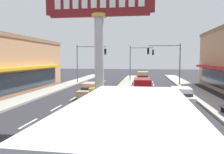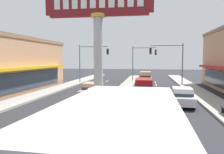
% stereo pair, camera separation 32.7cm
% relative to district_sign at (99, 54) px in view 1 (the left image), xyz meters
% --- Properties ---
extents(median_strip, '(1.85, 52.00, 0.14)m').
position_rel_district_sign_xyz_m(median_strip, '(-0.00, 12.21, -4.15)').
color(median_strip, gray).
rests_on(median_strip, ground).
extents(sidewalk_left, '(2.48, 60.00, 0.18)m').
position_rel_district_sign_xyz_m(sidewalk_left, '(-8.76, 10.21, -4.13)').
color(sidewalk_left, '#9E9B93').
rests_on(sidewalk_left, ground).
extents(sidewalk_right, '(2.48, 60.00, 0.18)m').
position_rel_district_sign_xyz_m(sidewalk_right, '(8.76, 10.21, -4.13)').
color(sidewalk_right, '#9E9B93').
rests_on(sidewalk_right, ground).
extents(lane_markings, '(8.59, 52.00, 0.01)m').
position_rel_district_sign_xyz_m(lane_markings, '(-0.00, 10.85, -4.22)').
color(lane_markings, silver).
rests_on(lane_markings, ground).
extents(district_sign, '(6.66, 1.33, 8.08)m').
position_rel_district_sign_xyz_m(district_sign, '(0.00, 0.00, 0.00)').
color(district_sign, '#B7332D').
rests_on(district_sign, median_strip).
extents(traffic_light_left_side, '(4.86, 0.46, 6.20)m').
position_rel_district_sign_xyz_m(traffic_light_left_side, '(-6.16, 21.18, 0.02)').
color(traffic_light_left_side, slate).
rests_on(traffic_light_left_side, ground).
extents(traffic_light_right_side, '(4.86, 0.46, 6.20)m').
position_rel_district_sign_xyz_m(traffic_light_right_side, '(6.16, 20.24, 0.02)').
color(traffic_light_right_side, slate).
rests_on(traffic_light_right_side, ground).
extents(traffic_light_median_far, '(4.20, 0.46, 6.20)m').
position_rel_district_sign_xyz_m(traffic_light_median_far, '(1.77, 26.16, -0.03)').
color(traffic_light_median_far, slate).
rests_on(traffic_light_median_far, ground).
extents(suv_far_right_lane, '(2.08, 4.66, 1.90)m').
position_rel_district_sign_xyz_m(suv_far_right_lane, '(2.58, 9.58, -3.24)').
color(suv_far_right_lane, maroon).
rests_on(suv_far_right_lane, ground).
extents(suv_near_left_lane, '(2.00, 4.62, 1.90)m').
position_rel_district_sign_xyz_m(suv_near_left_lane, '(2.57, 22.82, -3.24)').
color(suv_near_left_lane, tan).
rests_on(suv_near_left_lane, ground).
extents(sedan_mid_left_lane, '(1.97, 4.37, 1.53)m').
position_rel_district_sign_xyz_m(sedan_mid_left_lane, '(5.87, 5.92, -3.44)').
color(sedan_mid_left_lane, silver).
rests_on(sedan_mid_left_lane, ground).
extents(sedan_kerb_right, '(1.85, 4.31, 1.53)m').
position_rel_district_sign_xyz_m(sedan_kerb_right, '(-2.57, 8.38, -3.44)').
color(sedan_kerb_right, tan).
rests_on(sedan_kerb_right, ground).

